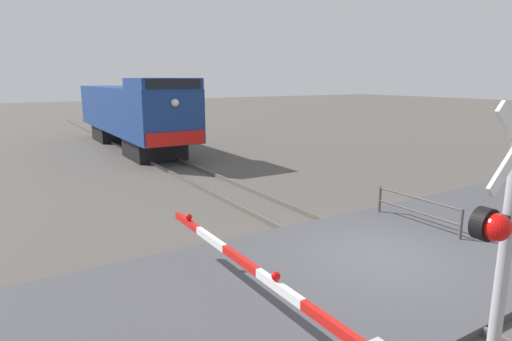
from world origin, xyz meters
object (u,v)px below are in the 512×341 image
(crossing_signal, at_px, (509,242))
(guard_railing, at_px, (417,208))
(crossing_gate, at_px, (324,338))
(locomotive, at_px, (132,112))

(crossing_signal, bearing_deg, guard_railing, 44.43)
(crossing_signal, distance_m, guard_railing, 7.47)
(crossing_signal, relative_size, crossing_gate, 0.60)
(locomotive, bearing_deg, guard_railing, -82.16)
(locomotive, relative_size, guard_railing, 5.31)
(crossing_gate, bearing_deg, locomotive, 80.07)
(crossing_gate, relative_size, guard_railing, 2.37)
(locomotive, distance_m, guard_railing, 18.55)
(locomotive, height_order, crossing_gate, locomotive)
(guard_railing, bearing_deg, locomotive, 97.84)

